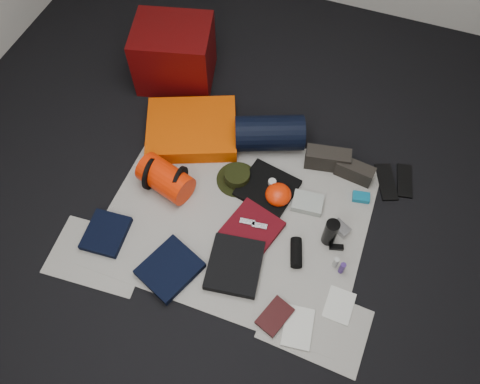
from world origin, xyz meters
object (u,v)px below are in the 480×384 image
(stuff_sack, at_px, (166,179))
(water_bottle, at_px, (330,232))
(compact_camera, at_px, (341,228))
(paperback_book, at_px, (275,316))
(sleeping_pad, at_px, (192,129))
(red_cabinet, at_px, (174,54))
(navy_duffel, at_px, (269,133))

(stuff_sack, xyz_separation_m, water_bottle, (1.09, -0.01, 0.00))
(water_bottle, height_order, compact_camera, water_bottle)
(compact_camera, relative_size, paperback_book, 0.56)
(water_bottle, bearing_deg, paperback_book, -105.61)
(compact_camera, bearing_deg, sleeping_pad, -168.38)
(compact_camera, bearing_deg, paperback_book, -78.58)
(water_bottle, bearing_deg, red_cabinet, 146.65)
(red_cabinet, relative_size, compact_camera, 4.78)
(navy_duffel, distance_m, compact_camera, 0.80)
(red_cabinet, bearing_deg, stuff_sack, -84.19)
(water_bottle, bearing_deg, navy_duffel, 135.18)
(paperback_book, bearing_deg, compact_camera, 92.61)
(navy_duffel, height_order, compact_camera, navy_duffel)
(sleeping_pad, relative_size, paperback_book, 3.01)
(sleeping_pad, xyz_separation_m, navy_duffel, (0.53, 0.10, 0.06))
(sleeping_pad, height_order, paperback_book, sleeping_pad)
(paperback_book, bearing_deg, navy_duffel, 130.62)
(navy_duffel, bearing_deg, compact_camera, -58.70)
(sleeping_pad, relative_size, water_bottle, 2.90)
(stuff_sack, bearing_deg, sleeping_pad, 92.20)
(red_cabinet, xyz_separation_m, sleeping_pad, (0.33, -0.48, -0.16))
(navy_duffel, relative_size, compact_camera, 4.05)
(sleeping_pad, bearing_deg, compact_camera, -17.78)
(red_cabinet, distance_m, water_bottle, 1.72)
(red_cabinet, distance_m, stuff_sack, 1.00)
(stuff_sack, bearing_deg, compact_camera, 4.27)
(red_cabinet, xyz_separation_m, navy_duffel, (0.86, -0.37, -0.10))
(paperback_book, bearing_deg, sleeping_pad, 153.07)
(stuff_sack, distance_m, navy_duffel, 0.76)
(compact_camera, xyz_separation_m, paperback_book, (-0.22, -0.66, -0.01))
(red_cabinet, distance_m, paperback_book, 1.99)
(stuff_sack, distance_m, paperback_book, 1.10)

